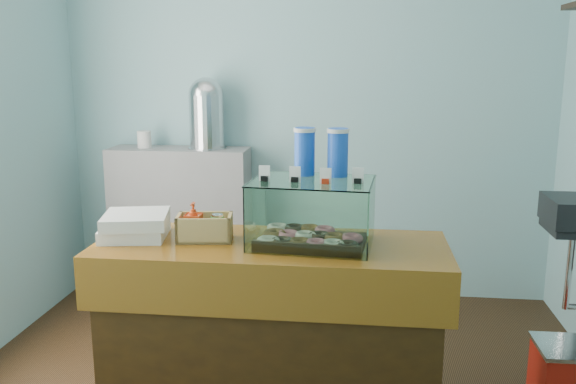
# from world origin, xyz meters

# --- Properties ---
(room_shell) EXTENTS (3.54, 3.04, 2.82)m
(room_shell) POSITION_xyz_m (0.03, 0.01, 1.71)
(room_shell) COLOR #86B9C3
(room_shell) RESTS_ON ground
(counter) EXTENTS (1.60, 0.60, 0.90)m
(counter) POSITION_xyz_m (0.00, -0.25, 0.46)
(counter) COLOR #3B220B
(counter) RESTS_ON ground
(back_shelf) EXTENTS (1.00, 0.32, 1.10)m
(back_shelf) POSITION_xyz_m (-0.90, 1.32, 0.55)
(back_shelf) COLOR gray
(back_shelf) RESTS_ON ground
(display_case) EXTENTS (0.57, 0.44, 0.51)m
(display_case) POSITION_xyz_m (0.19, -0.21, 1.06)
(display_case) COLOR #311F0E
(display_case) RESTS_ON counter
(condiment_crate) EXTENTS (0.27, 0.18, 0.18)m
(condiment_crate) POSITION_xyz_m (-0.32, -0.24, 0.96)
(condiment_crate) COLOR tan
(condiment_crate) RESTS_ON counter
(pastry_boxes) EXTENTS (0.35, 0.35, 0.12)m
(pastry_boxes) POSITION_xyz_m (-0.64, -0.23, 0.96)
(pastry_boxes) COLOR silver
(pastry_boxes) RESTS_ON counter
(coffee_urn) EXTENTS (0.27, 0.27, 0.50)m
(coffee_urn) POSITION_xyz_m (-0.69, 1.32, 1.36)
(coffee_urn) COLOR silver
(coffee_urn) RESTS_ON back_shelf
(red_cooler) EXTENTS (0.40, 0.31, 0.35)m
(red_cooler) POSITION_xyz_m (1.48, 0.01, 0.18)
(red_cooler) COLOR red
(red_cooler) RESTS_ON ground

